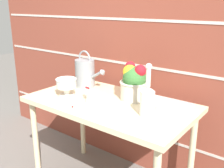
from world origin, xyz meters
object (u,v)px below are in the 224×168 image
object	(u,v)px
flower_planter	(134,82)
wire_tray	(168,108)
glass_decanter	(147,99)
figurine_vase	(89,94)
watering_can	(85,73)
crystal_pedestal_bowl	(66,84)

from	to	relation	value
flower_planter	wire_tray	world-z (taller)	flower_planter
glass_decanter	wire_tray	world-z (taller)	glass_decanter
glass_decanter	figurine_vase	bearing A→B (deg)	-170.12
glass_decanter	wire_tray	bearing A→B (deg)	72.23
watering_can	glass_decanter	bearing A→B (deg)	-16.60
crystal_pedestal_bowl	wire_tray	size ratio (longest dim) A/B	0.55
figurine_vase	wire_tray	size ratio (longest dim) A/B	0.65
watering_can	wire_tray	size ratio (longest dim) A/B	1.08
wire_tray	flower_planter	bearing A→B (deg)	175.38
flower_planter	glass_decanter	distance (m)	0.30
flower_planter	wire_tray	distance (m)	0.30
watering_can	crystal_pedestal_bowl	distance (m)	0.27
glass_decanter	watering_can	bearing A→B (deg)	163.40
flower_planter	figurine_vase	size ratio (longest dim) A/B	1.46
watering_can	crystal_pedestal_bowl	xyz separation A→B (m)	(0.05, -0.26, -0.03)
figurine_vase	crystal_pedestal_bowl	bearing A→B (deg)	175.17
crystal_pedestal_bowl	flower_planter	size ratio (longest dim) A/B	0.58
watering_can	wire_tray	bearing A→B (deg)	-2.83
glass_decanter	wire_tray	xyz separation A→B (m)	(0.06, 0.17, -0.10)
glass_decanter	wire_tray	distance (m)	0.21
watering_can	flower_planter	distance (m)	0.49
watering_can	crystal_pedestal_bowl	size ratio (longest dim) A/B	1.95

